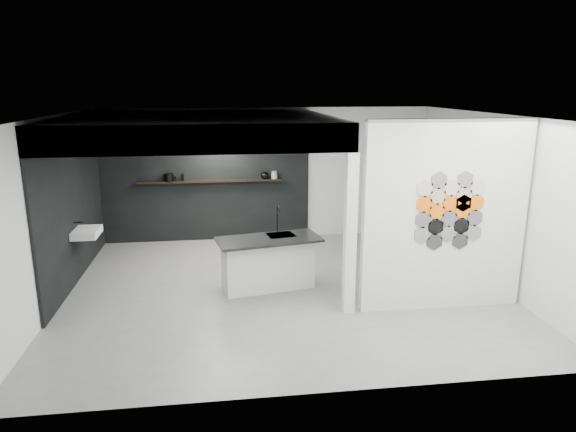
# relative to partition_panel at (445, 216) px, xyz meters

# --- Properties ---
(floor) EXTENTS (7.00, 6.00, 0.01)m
(floor) POSITION_rel_partition_panel_xyz_m (-2.23, 1.00, -1.40)
(floor) COLOR slate
(partition_panel) EXTENTS (2.45, 0.15, 2.80)m
(partition_panel) POSITION_rel_partition_panel_xyz_m (0.00, 0.00, 0.00)
(partition_panel) COLOR silver
(partition_panel) RESTS_ON floor
(bay_clad_back) EXTENTS (4.40, 0.04, 2.35)m
(bay_clad_back) POSITION_rel_partition_panel_xyz_m (-3.52, 3.97, -0.22)
(bay_clad_back) COLOR black
(bay_clad_back) RESTS_ON floor
(bay_clad_left) EXTENTS (0.04, 4.00, 2.35)m
(bay_clad_left) POSITION_rel_partition_panel_xyz_m (-5.70, 2.00, -0.22)
(bay_clad_left) COLOR black
(bay_clad_left) RESTS_ON floor
(bulkhead) EXTENTS (4.40, 4.00, 0.40)m
(bulkhead) POSITION_rel_partition_panel_xyz_m (-3.52, 2.00, 1.15)
(bulkhead) COLOR silver
(bulkhead) RESTS_ON corner_column
(corner_column) EXTENTS (0.16, 0.16, 2.35)m
(corner_column) POSITION_rel_partition_panel_xyz_m (-1.41, 0.00, -0.22)
(corner_column) COLOR silver
(corner_column) RESTS_ON floor
(fascia_beam) EXTENTS (4.40, 0.16, 0.40)m
(fascia_beam) POSITION_rel_partition_panel_xyz_m (-3.52, 0.08, 1.15)
(fascia_beam) COLOR silver
(fascia_beam) RESTS_ON corner_column
(wall_basin) EXTENTS (0.40, 0.60, 0.12)m
(wall_basin) POSITION_rel_partition_panel_xyz_m (-5.46, 1.80, -0.55)
(wall_basin) COLOR silver
(wall_basin) RESTS_ON bay_clad_left
(display_shelf) EXTENTS (3.00, 0.15, 0.04)m
(display_shelf) POSITION_rel_partition_panel_xyz_m (-3.43, 3.87, -0.10)
(display_shelf) COLOR black
(display_shelf) RESTS_ON bay_clad_back
(kitchen_island) EXTENTS (1.75, 1.02, 1.33)m
(kitchen_island) POSITION_rel_partition_panel_xyz_m (-2.49, 1.07, -0.95)
(kitchen_island) COLOR silver
(kitchen_island) RESTS_ON floor
(stockpot) EXTENTS (0.23, 0.23, 0.16)m
(stockpot) POSITION_rel_partition_panel_xyz_m (-4.27, 3.87, -0.00)
(stockpot) COLOR black
(stockpot) RESTS_ON display_shelf
(kettle) EXTENTS (0.22, 0.22, 0.15)m
(kettle) POSITION_rel_partition_panel_xyz_m (-2.28, 3.87, -0.00)
(kettle) COLOR black
(kettle) RESTS_ON display_shelf
(glass_bowl) EXTENTS (0.18, 0.18, 0.10)m
(glass_bowl) POSITION_rel_partition_panel_xyz_m (-2.08, 3.87, -0.03)
(glass_bowl) COLOR gray
(glass_bowl) RESTS_ON display_shelf
(glass_vase) EXTENTS (0.14, 0.14, 0.16)m
(glass_vase) POSITION_rel_partition_panel_xyz_m (-2.08, 3.87, -0.00)
(glass_vase) COLOR gray
(glass_vase) RESTS_ON display_shelf
(bottle_dark) EXTENTS (0.07, 0.07, 0.15)m
(bottle_dark) POSITION_rel_partition_panel_xyz_m (-3.99, 3.87, -0.01)
(bottle_dark) COLOR black
(bottle_dark) RESTS_ON display_shelf
(utensil_cup) EXTENTS (0.09, 0.09, 0.10)m
(utensil_cup) POSITION_rel_partition_panel_xyz_m (-4.16, 3.87, -0.03)
(utensil_cup) COLOR black
(utensil_cup) RESTS_ON display_shelf
(hex_tile_cluster) EXTENTS (1.04, 0.02, 1.16)m
(hex_tile_cluster) POSITION_rel_partition_panel_xyz_m (0.03, -0.09, 0.10)
(hex_tile_cluster) COLOR silver
(hex_tile_cluster) RESTS_ON partition_panel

